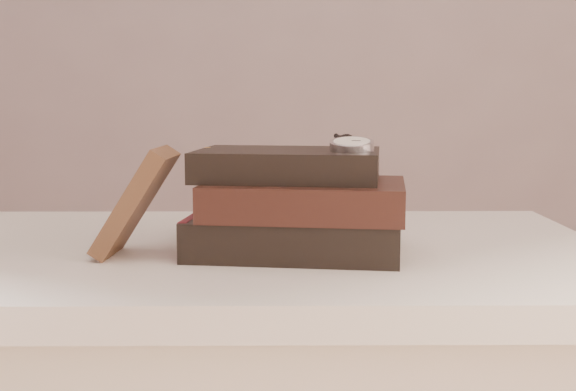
{
  "coord_description": "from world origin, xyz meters",
  "views": [
    {
      "loc": [
        0.06,
        -0.66,
        0.95
      ],
      "look_at": [
        0.06,
        0.3,
        0.82
      ],
      "focal_mm": 46.85,
      "sensor_mm": 36.0,
      "label": 1
    }
  ],
  "objects": [
    {
      "name": "eyeglasses",
      "position": [
        -0.01,
        0.4,
        0.83
      ],
      "size": [
        0.13,
        0.14,
        0.05
      ],
      "color": "silver",
      "rests_on": "book_stack"
    },
    {
      "name": "table",
      "position": [
        0.0,
        0.35,
        0.66
      ],
      "size": [
        1.0,
        0.6,
        0.75
      ],
      "color": "silver",
      "rests_on": "ground"
    },
    {
      "name": "book_stack",
      "position": [
        0.08,
        0.3,
        0.81
      ],
      "size": [
        0.29,
        0.22,
        0.13
      ],
      "color": "black",
      "rests_on": "table"
    },
    {
      "name": "journal",
      "position": [
        -0.13,
        0.28,
        0.82
      ],
      "size": [
        0.11,
        0.1,
        0.14
      ],
      "primitive_type": "cube",
      "rotation": [
        0.0,
        0.57,
        -0.07
      ],
      "color": "#3C2417",
      "rests_on": "table"
    },
    {
      "name": "pocket_watch",
      "position": [
        0.14,
        0.28,
        0.89
      ],
      "size": [
        0.06,
        0.16,
        0.02
      ],
      "color": "silver",
      "rests_on": "book_stack"
    }
  ]
}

